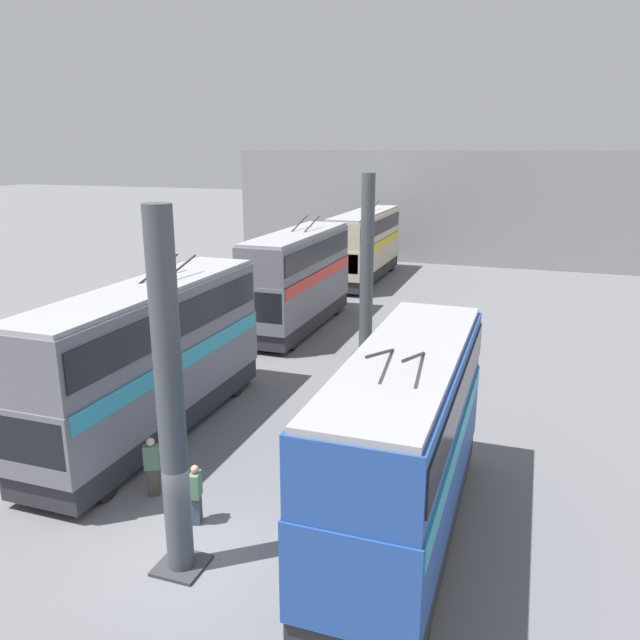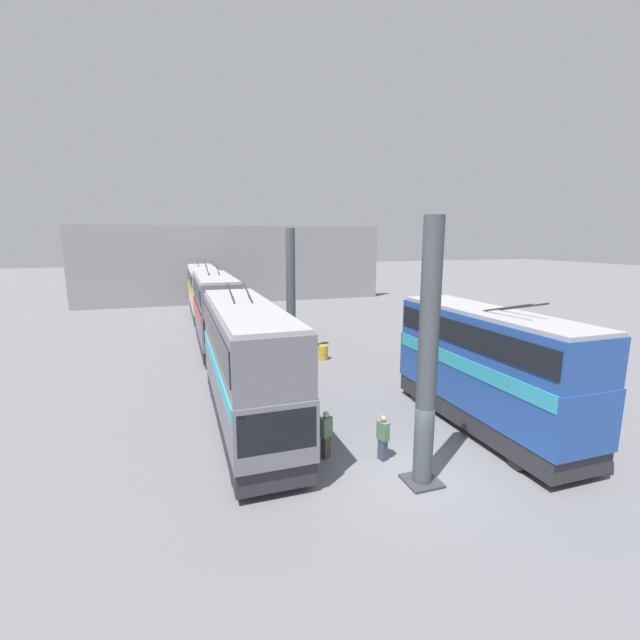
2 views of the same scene
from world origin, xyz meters
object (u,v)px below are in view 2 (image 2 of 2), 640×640
Objects in this scene: person_aisle_foreground at (383,437)px; person_by_right_row at (326,433)px; bus_left_far at (487,362)px; bus_right_mid at (216,308)px; bus_right_near at (246,359)px; oil_drum at (323,352)px; bus_right_far at (204,289)px.

person_aisle_foreground is 0.95× the size of person_by_right_row.
bus_left_far is at bearing 66.07° from person_by_right_row.
bus_left_far is 18.67m from bus_right_mid.
person_aisle_foreground is at bearing -136.32° from bus_right_near.
bus_right_near is at bearing 143.81° from oil_drum.
bus_right_mid is at bearing 28.86° from bus_left_far.
bus_right_near is at bearing 71.05° from bus_left_far.
bus_right_near is 6.71× the size of person_aisle_foreground.
person_by_right_row reaches higher than person_aisle_foreground.
bus_right_near reaches higher than bus_right_far.
bus_right_mid is 10.80× the size of oil_drum.
person_aisle_foreground is at bearing -172.59° from bus_right_far.
bus_right_near is at bearing -61.59° from person_aisle_foreground.
bus_left_far is at bearing -108.95° from bus_right_near.
bus_right_near is at bearing -173.61° from person_by_right_row.
person_aisle_foreground reaches higher than oil_drum.
bus_right_far is 29.87m from person_by_right_row.
bus_left_far is 30.80m from bus_right_far.
person_by_right_row is at bearing -38.61° from person_aisle_foreground.
oil_drum is (-18.00, -6.12, -2.32)m from bus_right_far.
bus_right_near is 26.36m from bus_right_far.
bus_left_far is 5.42× the size of person_by_right_row.
bus_right_near is 6.35× the size of person_by_right_row.
bus_right_far is (26.36, 0.00, -0.08)m from bus_right_near.
person_aisle_foreground is (-1.06, 5.05, -1.89)m from bus_left_far.
bus_right_far is 30.83m from person_aisle_foreground.
bus_right_near is 1.10× the size of bus_right_mid.
bus_right_mid is 0.87× the size of bus_right_far.
person_by_right_row is (-0.28, 6.85, -1.84)m from bus_left_far.
bus_right_mid reaches higher than oil_drum.
bus_right_far is at bearing 18.78° from oil_drum.
bus_left_far is 0.81× the size of bus_right_far.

